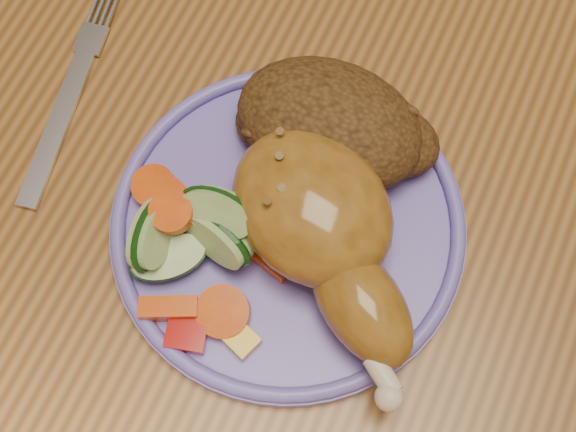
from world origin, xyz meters
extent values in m
plane|color=brown|center=(0.00, 0.00, 0.00)|extent=(4.00, 4.00, 0.00)
cube|color=brown|center=(0.00, 0.00, 0.73)|extent=(0.90, 1.40, 0.04)
cylinder|color=#4C2D16|center=(-0.18, 0.37, 0.21)|extent=(0.04, 0.04, 0.41)
cylinder|color=#6959C0|center=(-0.09, -0.09, 0.76)|extent=(0.24, 0.24, 0.01)
torus|color=#6959C0|center=(-0.09, -0.09, 0.77)|extent=(0.23, 0.23, 0.01)
ellipsoid|color=#996420|center=(-0.08, -0.09, 0.79)|extent=(0.15, 0.14, 0.06)
ellipsoid|color=#996420|center=(-0.02, -0.13, 0.78)|extent=(0.10, 0.09, 0.05)
sphere|color=beige|center=(0.01, -0.17, 0.78)|extent=(0.02, 0.02, 0.02)
ellipsoid|color=#4F3113|center=(-0.09, -0.02, 0.79)|extent=(0.13, 0.09, 0.06)
ellipsoid|color=#4F3113|center=(-0.05, -0.01, 0.78)|extent=(0.06, 0.05, 0.04)
ellipsoid|color=#4F3113|center=(-0.13, -0.03, 0.77)|extent=(0.05, 0.05, 0.03)
cube|color=#A50A05|center=(-0.12, -0.19, 0.77)|extent=(0.03, 0.03, 0.01)
cube|color=#E5A507|center=(-0.09, -0.18, 0.77)|extent=(0.03, 0.02, 0.01)
cylinder|color=#E14D07|center=(-0.18, -0.11, 0.77)|extent=(0.03, 0.03, 0.02)
cylinder|color=#E14D07|center=(-0.15, -0.13, 0.80)|extent=(0.03, 0.03, 0.02)
cube|color=#E14D07|center=(-0.09, -0.12, 0.77)|extent=(0.03, 0.02, 0.01)
cube|color=#E14D07|center=(-0.13, -0.18, 0.77)|extent=(0.04, 0.03, 0.01)
cylinder|color=#E14D07|center=(-0.10, -0.16, 0.77)|extent=(0.03, 0.04, 0.02)
cylinder|color=#E14D07|center=(-0.17, -0.11, 0.77)|extent=(0.03, 0.03, 0.02)
cylinder|color=#AFC882|center=(-0.13, -0.11, 0.80)|extent=(0.05, 0.04, 0.04)
cylinder|color=#AFC882|center=(-0.12, -0.13, 0.78)|extent=(0.05, 0.04, 0.05)
cylinder|color=#AFC882|center=(-0.16, -0.14, 0.79)|extent=(0.04, 0.05, 0.05)
cylinder|color=#AFC882|center=(-0.15, -0.15, 0.77)|extent=(0.07, 0.07, 0.03)
cylinder|color=#AFC882|center=(-0.16, -0.12, 0.77)|extent=(0.05, 0.05, 0.02)
cube|color=silver|center=(-0.27, -0.08, 0.75)|extent=(0.04, 0.14, 0.00)
cube|color=silver|center=(-0.28, -0.02, 0.75)|extent=(0.03, 0.08, 0.00)
camera|label=1|loc=(-0.01, -0.26, 1.26)|focal=50.00mm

